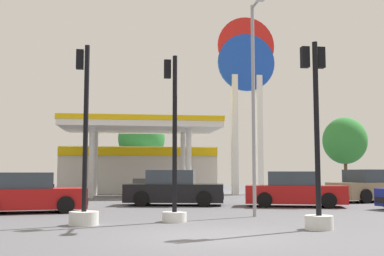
{
  "coord_description": "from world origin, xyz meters",
  "views": [
    {
      "loc": [
        -1.87,
        -11.14,
        1.47
      ],
      "look_at": [
        1.05,
        11.14,
        3.58
      ],
      "focal_mm": 44.65,
      "sensor_mm": 36.0,
      "label": 1
    }
  ],
  "objects_px": {
    "car_5": "(29,194)",
    "tree_1": "(142,139)",
    "car_6": "(294,191)",
    "traffic_signal_2": "(174,171)",
    "car_0": "(372,187)",
    "traffic_signal_0": "(317,165)",
    "car_2": "(174,189)",
    "tree_2": "(345,141)",
    "station_pole_sign": "(246,81)",
    "traffic_signal_1": "(84,182)",
    "car_3": "(10,189)",
    "corner_streetlamp": "(255,87)"
  },
  "relations": [
    {
      "from": "car_3",
      "to": "car_6",
      "type": "bearing_deg",
      "value": -21.63
    },
    {
      "from": "station_pole_sign",
      "to": "car_0",
      "type": "distance_m",
      "value": 12.18
    },
    {
      "from": "station_pole_sign",
      "to": "car_0",
      "type": "height_order",
      "value": "station_pole_sign"
    },
    {
      "from": "tree_2",
      "to": "station_pole_sign",
      "type": "bearing_deg",
      "value": -145.23
    },
    {
      "from": "car_6",
      "to": "traffic_signal_0",
      "type": "xyz_separation_m",
      "value": [
        -2.26,
        -8.16,
        1.0
      ]
    },
    {
      "from": "car_0",
      "to": "car_6",
      "type": "xyz_separation_m",
      "value": [
        -5.14,
        -2.85,
        -0.05
      ]
    },
    {
      "from": "car_6",
      "to": "station_pole_sign",
      "type": "bearing_deg",
      "value": 85.86
    },
    {
      "from": "car_3",
      "to": "corner_streetlamp",
      "type": "xyz_separation_m",
      "value": [
        10.24,
        -9.88,
        3.7
      ]
    },
    {
      "from": "traffic_signal_0",
      "to": "tree_2",
      "type": "distance_m",
      "value": 30.59
    },
    {
      "from": "car_3",
      "to": "tree_1",
      "type": "xyz_separation_m",
      "value": [
        7.04,
        15.14,
        3.67
      ]
    },
    {
      "from": "car_5",
      "to": "traffic_signal_1",
      "type": "xyz_separation_m",
      "value": [
        2.41,
        -4.58,
        0.55
      ]
    },
    {
      "from": "tree_1",
      "to": "tree_2",
      "type": "relative_size",
      "value": 1.0
    },
    {
      "from": "station_pole_sign",
      "to": "car_6",
      "type": "relative_size",
      "value": 2.7
    },
    {
      "from": "car_5",
      "to": "car_0",
      "type": "bearing_deg",
      "value": 16.09
    },
    {
      "from": "corner_streetlamp",
      "to": "car_3",
      "type": "bearing_deg",
      "value": 136.02
    },
    {
      "from": "car_0",
      "to": "car_2",
      "type": "height_order",
      "value": "car_0"
    },
    {
      "from": "car_0",
      "to": "car_6",
      "type": "height_order",
      "value": "car_0"
    },
    {
      "from": "car_0",
      "to": "car_6",
      "type": "bearing_deg",
      "value": -150.99
    },
    {
      "from": "car_2",
      "to": "traffic_signal_1",
      "type": "distance_m",
      "value": 8.51
    },
    {
      "from": "car_6",
      "to": "tree_2",
      "type": "xyz_separation_m",
      "value": [
        11.41,
        19.09,
        3.54
      ]
    },
    {
      "from": "tree_2",
      "to": "traffic_signal_1",
      "type": "bearing_deg",
      "value": -127.98
    },
    {
      "from": "car_2",
      "to": "car_6",
      "type": "distance_m",
      "value": 5.36
    },
    {
      "from": "car_2",
      "to": "tree_2",
      "type": "bearing_deg",
      "value": 46.76
    },
    {
      "from": "car_5",
      "to": "tree_1",
      "type": "distance_m",
      "value": 22.93
    },
    {
      "from": "traffic_signal_1",
      "to": "car_0",
      "type": "bearing_deg",
      "value": 34.08
    },
    {
      "from": "traffic_signal_0",
      "to": "tree_2",
      "type": "relative_size",
      "value": 0.79
    },
    {
      "from": "car_0",
      "to": "station_pole_sign",
      "type": "bearing_deg",
      "value": 115.73
    },
    {
      "from": "traffic_signal_1",
      "to": "traffic_signal_0",
      "type": "bearing_deg",
      "value": -16.36
    },
    {
      "from": "traffic_signal_1",
      "to": "corner_streetlamp",
      "type": "height_order",
      "value": "corner_streetlamp"
    },
    {
      "from": "tree_1",
      "to": "corner_streetlamp",
      "type": "relative_size",
      "value": 0.86
    },
    {
      "from": "car_0",
      "to": "tree_2",
      "type": "height_order",
      "value": "tree_2"
    },
    {
      "from": "car_3",
      "to": "traffic_signal_0",
      "type": "relative_size",
      "value": 0.88
    },
    {
      "from": "car_2",
      "to": "tree_2",
      "type": "height_order",
      "value": "tree_2"
    },
    {
      "from": "station_pole_sign",
      "to": "car_2",
      "type": "xyz_separation_m",
      "value": [
        -6.0,
        -10.27,
        -7.14
      ]
    },
    {
      "from": "car_2",
      "to": "car_3",
      "type": "xyz_separation_m",
      "value": [
        -8.07,
        3.76,
        -0.05
      ]
    },
    {
      "from": "car_2",
      "to": "car_3",
      "type": "bearing_deg",
      "value": 155.03
    },
    {
      "from": "traffic_signal_0",
      "to": "traffic_signal_2",
      "type": "relative_size",
      "value": 0.98
    },
    {
      "from": "car_3",
      "to": "traffic_signal_1",
      "type": "relative_size",
      "value": 0.85
    },
    {
      "from": "car_2",
      "to": "traffic_signal_0",
      "type": "distance_m",
      "value": 10.11
    },
    {
      "from": "car_2",
      "to": "station_pole_sign",
      "type": "bearing_deg",
      "value": 59.73
    },
    {
      "from": "station_pole_sign",
      "to": "corner_streetlamp",
      "type": "xyz_separation_m",
      "value": [
        -3.82,
        -16.39,
        -3.5
      ]
    },
    {
      "from": "traffic_signal_1",
      "to": "car_6",
      "type": "bearing_deg",
      "value": 36.9
    },
    {
      "from": "station_pole_sign",
      "to": "car_2",
      "type": "bearing_deg",
      "value": -120.27
    },
    {
      "from": "car_6",
      "to": "tree_1",
      "type": "distance_m",
      "value": 21.61
    },
    {
      "from": "station_pole_sign",
      "to": "car_6",
      "type": "xyz_separation_m",
      "value": [
        -0.85,
        -11.76,
        -7.17
      ]
    },
    {
      "from": "car_6",
      "to": "traffic_signal_2",
      "type": "distance_m",
      "value": 8.24
    },
    {
      "from": "car_3",
      "to": "corner_streetlamp",
      "type": "height_order",
      "value": "corner_streetlamp"
    },
    {
      "from": "car_0",
      "to": "car_5",
      "type": "bearing_deg",
      "value": -163.91
    },
    {
      "from": "tree_2",
      "to": "traffic_signal_0",
      "type": "bearing_deg",
      "value": -116.64
    },
    {
      "from": "traffic_signal_0",
      "to": "traffic_signal_2",
      "type": "distance_m",
      "value": 4.31
    }
  ]
}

